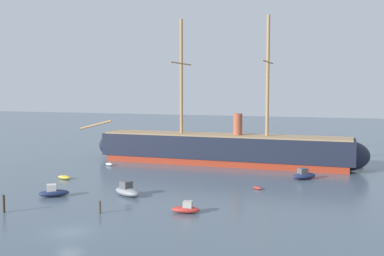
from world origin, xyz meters
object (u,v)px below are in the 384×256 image
Objects in this scene: motorboat_foreground_left at (53,192)px; dinghy_far_left at (107,149)px; motorboat_foreground_right at (186,209)px; dinghy_alongside_bow at (109,164)px; motorboat_near_centre at (127,191)px; mooring_piling_nearest at (4,204)px; dinghy_mid_left at (64,177)px; motorboat_alongside_stern at (304,175)px; dinghy_distant_centre at (224,150)px; tall_ship at (223,149)px; mooring_piling_left_pair at (100,207)px; dinghy_mid_right at (257,188)px; dinghy_far_right at (361,166)px.

dinghy_far_left is at bearing 110.20° from motorboat_foreground_left.
dinghy_alongside_bow is (-25.26, 27.12, -0.25)m from motorboat_foreground_right.
mooring_piling_nearest is at bearing -129.10° from motorboat_near_centre.
dinghy_mid_left is at bearing 154.45° from motorboat_near_centre.
motorboat_near_centre reaches higher than motorboat_foreground_right.
motorboat_alongside_stern reaches higher than dinghy_distant_centre.
motorboat_foreground_right reaches higher than dinghy_alongside_bow.
motorboat_foreground_right is 0.82× the size of motorboat_alongside_stern.
motorboat_foreground_right is at bearing -5.72° from motorboat_foreground_left.
tall_ship is at bearing -75.91° from dinghy_distant_centre.
tall_ship reaches higher than dinghy_mid_left.
motorboat_alongside_stern is 3.00× the size of mooring_piling_left_pair.
dinghy_mid_left is 1.16× the size of dinghy_alongside_bow.
motorboat_alongside_stern is 52.30m from dinghy_far_left.
dinghy_mid_right is (16.43, 9.79, -0.50)m from motorboat_near_centre.
motorboat_foreground_right is 0.71× the size of motorboat_near_centre.
mooring_piling_left_pair is (-4.91, -38.97, -2.30)m from tall_ship.
dinghy_mid_right is 11.48m from motorboat_alongside_stern.
tall_ship is at bearing 69.27° from mooring_piling_nearest.
dinghy_distant_centre is (-15.31, 38.95, 0.04)m from dinghy_mid_right.
dinghy_mid_right is at bearing -20.47° from dinghy_alongside_bow.
motorboat_foreground_right reaches higher than dinghy_distant_centre.
motorboat_alongside_stern reaches higher than mooring_piling_left_pair.
dinghy_alongside_bow is (-5.19, 25.11, -0.34)m from motorboat_foreground_left.
dinghy_distant_centre is at bearing 60.16° from dinghy_alongside_bow.
motorboat_foreground_left is 1.56× the size of dinghy_mid_left.
motorboat_foreground_left is at bearing -143.57° from motorboat_alongside_stern.
mooring_piling_left_pair is (-0.17, -57.88, 0.50)m from dinghy_distant_centre.
dinghy_far_right is 62.95m from mooring_piling_nearest.
mooring_piling_nearest is (4.88, -19.70, 0.77)m from dinghy_mid_left.
dinghy_mid_left is 20.31m from mooring_piling_nearest.
mooring_piling_left_pair is at bearing -45.61° from dinghy_mid_left.
dinghy_alongside_bow is 1.61× the size of mooring_piling_left_pair.
dinghy_far_right is (31.46, 34.70, -0.43)m from motorboat_near_centre.
motorboat_near_centre is 47.96m from dinghy_far_left.
mooring_piling_nearest reaches higher than dinghy_alongside_bow.
tall_ship is at bearing 65.55° from motorboat_foreground_left.
dinghy_far_right is (25.60, 4.87, -2.77)m from tall_ship.
dinghy_far_right is 33.44m from dinghy_distant_centre.
tall_ship is 16.11× the size of motorboat_foreground_right.
dinghy_alongside_bow is 0.97× the size of dinghy_far_left.
dinghy_mid_left is at bearing 103.90° from mooring_piling_nearest.
dinghy_far_left is (-16.27, 44.24, -0.33)m from motorboat_foreground_left.
dinghy_alongside_bow is 31.55m from dinghy_distant_centre.
dinghy_far_right is 1.11× the size of dinghy_distant_centre.
dinghy_distant_centre is at bearing 78.67° from motorboat_foreground_left.
tall_ship reaches higher than motorboat_foreground_left.
dinghy_distant_centre is at bearing 88.69° from motorboat_near_centre.
dinghy_far_left is at bearing 161.30° from tall_ship.
dinghy_alongside_bow is (-20.45, -8.46, -2.79)m from tall_ship.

